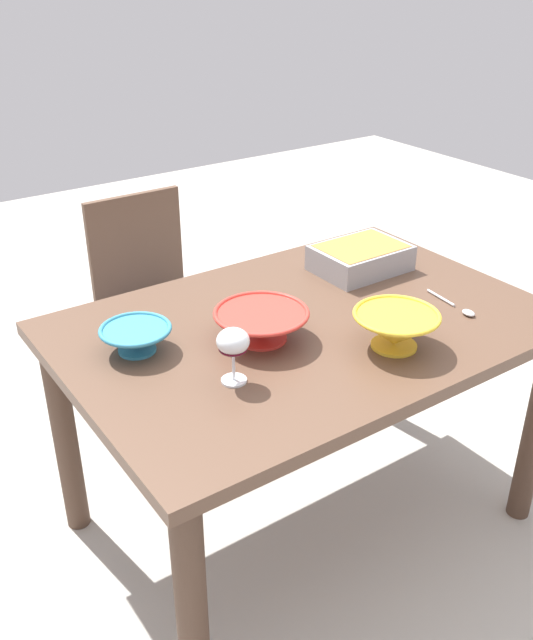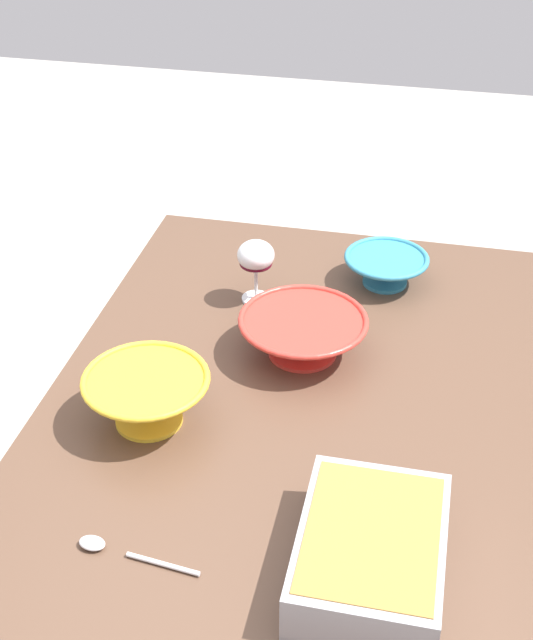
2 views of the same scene
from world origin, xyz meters
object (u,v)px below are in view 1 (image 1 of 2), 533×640
Objects in this scene: dining_table at (305,354)px; serving_spoon at (460,308)px; casserole_dish at (361,257)px; mixing_bowl at (136,337)px; chair at (153,306)px; serving_bowl at (261,323)px; wine_glass at (233,345)px; small_bowl at (395,328)px.

dining_table is 0.49m from serving_spoon.
casserole_dish is 0.86m from mixing_bowl.
serving_bowl is (0.07, 0.85, 0.32)m from chair.
casserole_dish is (-0.72, -0.34, -0.06)m from wine_glass.
casserole_dish is (-0.38, -0.19, 0.16)m from dining_table.
mixing_bowl is at bearing -32.80° from small_bowl.
mixing_bowl is at bearing -64.05° from wine_glass.
serving_spoon is (-0.05, 0.40, -0.04)m from casserole_dish.
small_bowl reaches higher than mixing_bowl.
casserole_dish reaches higher than mixing_bowl.
serving_bowl is (0.17, 0.01, 0.16)m from dining_table.
casserole_dish is 1.46× the size of serving_spoon.
serving_spoon is at bearing 116.37° from chair.
serving_spoon is at bearing 175.86° from wine_glass.
serving_spoon is (-0.32, -0.05, -0.05)m from small_bowl.
small_bowl is (-0.11, 0.25, 0.17)m from dining_table.
small_bowl is at bearing 138.59° from serving_bowl.
chair reaches higher than casserole_dish.
small_bowl is (-0.59, 0.38, 0.02)m from mixing_bowl.
mixing_bowl is (0.38, 0.72, 0.31)m from chair.
wine_glass is 0.78m from serving_spoon.
chair is 3.42× the size of serving_bowl.
wine_glass is at bearing 75.99° from chair.
serving_spoon is at bearing -171.70° from small_bowl.
small_bowl is 1.14× the size of serving_spoon.
serving_spoon is (-0.59, 0.19, -0.04)m from serving_bowl.
serving_bowl is at bearing 156.40° from mixing_bowl.
serving_bowl is 0.62m from serving_spoon.
wine_glass is at bearing 23.73° from dining_table.
chair is 1.09m from wine_glass.
small_bowl is at bearing 58.84° from casserole_dish.
chair is at bearing -83.46° from dining_table.
wine_glass reaches higher than mixing_bowl.
chair is 6.12× the size of wine_glass.
serving_bowl is at bearing -142.04° from wine_glass.
casserole_dish is at bearing -83.24° from serving_spoon.
serving_spoon is (-0.77, 0.06, -0.10)m from wine_glass.
chair is 1.16m from small_bowl.
casserole_dish is at bearing -154.55° from wine_glass.
small_bowl is at bearing 167.32° from wine_glass.
small_bowl reaches higher than serving_bowl.
dining_table is 0.43m from wine_glass.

